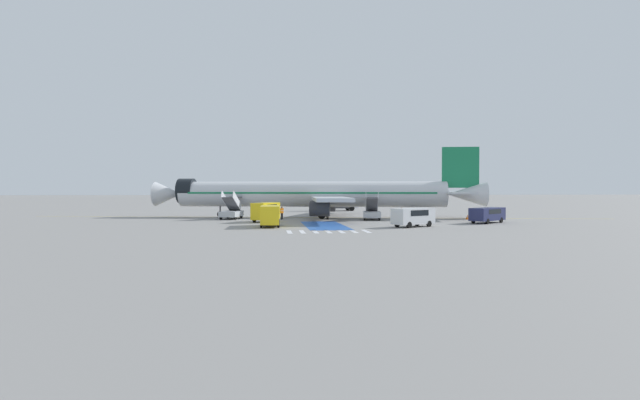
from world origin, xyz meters
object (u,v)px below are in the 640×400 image
service_van_2 (270,214)px  traffic_cone_0 (467,217)px  airliner (316,194)px  service_van_1 (266,211)px  boarding_stairs_aft (372,212)px  fuel_tanker (333,201)px  ground_crew_2 (282,212)px  ground_crew_1 (328,212)px  ground_crew_0 (402,213)px  boarding_stairs_forward (231,212)px  service_van_3 (413,216)px  service_van_0 (487,214)px

service_van_2 → traffic_cone_0: 27.71m
airliner → service_van_2: (-6.50, -16.51, -1.94)m
service_van_1 → traffic_cone_0: service_van_1 is taller
boarding_stairs_aft → fuel_tanker: (-1.37, 27.33, 0.93)m
ground_crew_2 → boarding_stairs_aft: bearing=129.8°
fuel_tanker → ground_crew_1: 26.93m
fuel_tanker → ground_crew_0: fuel_tanker is taller
service_van_1 → ground_crew_1: (8.03, 3.79, -0.36)m
fuel_tanker → service_van_1: 32.79m
ground_crew_0 → service_van_2: bearing=-62.9°
boarding_stairs_aft → fuel_tanker: 27.38m
ground_crew_2 → ground_crew_0: bearing=121.5°
boarding_stairs_forward → service_van_1: 8.03m
airliner → boarding_stairs_forward: bearing=111.7°
service_van_3 → ground_crew_2: size_ratio=3.03×
airliner → service_van_2: airliner is taller
boarding_stairs_forward → service_van_2: bearing=-59.7°
fuel_tanker → boarding_stairs_forward: bearing=-44.1°
ground_crew_0 → service_van_1: bearing=-88.0°
fuel_tanker → service_van_3: (2.98, -40.22, -0.71)m
ground_crew_0 → ground_crew_1: ground_crew_1 is taller
airliner → service_van_1: 11.35m
fuel_tanker → service_van_0: size_ratio=1.63×
service_van_1 → service_van_3: 18.23m
airliner → ground_crew_0: bearing=-119.3°
fuel_tanker → ground_crew_2: fuel_tanker is taller
boarding_stairs_forward → ground_crew_0: 22.36m
boarding_stairs_forward → airliner: bearing=21.7°
service_van_2 → ground_crew_0: (16.46, 8.01, -0.36)m
boarding_stairs_forward → ground_crew_2: (6.64, -1.73, 0.01)m
fuel_tanker → ground_crew_1: size_ratio=5.02×
service_van_3 → ground_crew_1: size_ratio=2.89×
boarding_stairs_forward → boarding_stairs_aft: bearing=0.0°
boarding_stairs_aft → service_van_0: 14.41m
service_van_2 → service_van_3: (14.88, -2.11, -0.14)m
ground_crew_0 → ground_crew_2: bearing=-106.3°
service_van_3 → ground_crew_0: 10.24m
fuel_tanker → service_van_2: bearing=-26.0°
airliner → ground_crew_1: airliner is taller
boarding_stairs_aft → service_van_0: size_ratio=1.01×
service_van_3 → ground_crew_0: (1.58, 10.11, -0.22)m
boarding_stairs_aft → ground_crew_2: 11.75m
service_van_2 → ground_crew_2: service_van_2 is taller
service_van_1 → service_van_2: size_ratio=0.88×
airliner → ground_crew_2: 6.60m
fuel_tanker → service_van_3: fuel_tanker is taller
boarding_stairs_aft → traffic_cone_0: bearing=7.3°
fuel_tanker → service_van_3: bearing=-4.4°
boarding_stairs_forward → fuel_tanker: bearing=65.7°
airliner → service_van_1: bearing=152.7°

